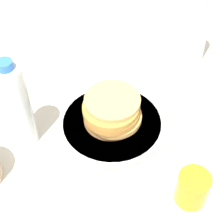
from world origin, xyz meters
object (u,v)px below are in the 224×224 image
(pancake_stack, at_px, (112,112))
(juice_glass, at_px, (192,188))
(water_bottle_near, at_px, (195,31))
(water_bottle_far, at_px, (16,107))
(plate, at_px, (112,123))

(pancake_stack, xyz_separation_m, juice_glass, (-0.22, -0.14, -0.01))
(water_bottle_near, bearing_deg, pancake_stack, 130.63)
(pancake_stack, bearing_deg, water_bottle_near, -49.37)
(pancake_stack, relative_size, water_bottle_far, 0.61)
(water_bottle_near, xyz_separation_m, water_bottle_far, (-0.24, 0.48, 0.02))
(pancake_stack, height_order, water_bottle_near, water_bottle_near)
(plate, xyz_separation_m, water_bottle_near, (0.23, -0.26, 0.09))
(plate, height_order, water_bottle_near, water_bottle_near)
(plate, distance_m, pancake_stack, 0.04)
(plate, bearing_deg, juice_glass, -148.81)
(pancake_stack, relative_size, juice_glass, 1.89)
(plate, height_order, water_bottle_far, water_bottle_far)
(pancake_stack, bearing_deg, plate, -49.26)
(pancake_stack, relative_size, water_bottle_near, 0.74)
(pancake_stack, xyz_separation_m, water_bottle_near, (0.23, -0.27, 0.04))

